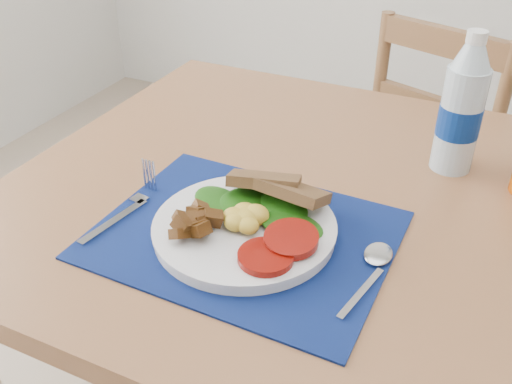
% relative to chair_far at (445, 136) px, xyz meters
% --- Properties ---
extents(table, '(1.40, 0.90, 0.75)m').
position_rel_chair_far_xyz_m(table, '(0.07, -0.72, 0.13)').
color(table, brown).
rests_on(table, ground).
extents(chair_far, '(0.49, 0.48, 1.05)m').
position_rel_chair_far_xyz_m(chair_far, '(0.00, 0.00, 0.00)').
color(chair_far, brown).
rests_on(chair_far, ground).
extents(placemat, '(0.43, 0.34, 0.00)m').
position_rel_chair_far_xyz_m(placemat, '(-0.18, -0.89, 0.21)').
color(placemat, black).
rests_on(placemat, table).
extents(breakfast_plate, '(0.27, 0.27, 0.06)m').
position_rel_chair_far_xyz_m(breakfast_plate, '(-0.18, -0.89, 0.23)').
color(breakfast_plate, silver).
rests_on(breakfast_plate, placemat).
extents(fork, '(0.03, 0.19, 0.00)m').
position_rel_chair_far_xyz_m(fork, '(-0.37, -0.90, 0.22)').
color(fork, '#B2B5BA').
rests_on(fork, placemat).
extents(spoon, '(0.04, 0.17, 0.00)m').
position_rel_chair_far_xyz_m(spoon, '(0.01, -0.88, 0.22)').
color(spoon, '#B2B5BA').
rests_on(spoon, placemat).
extents(water_bottle, '(0.07, 0.07, 0.25)m').
position_rel_chair_far_xyz_m(water_bottle, '(0.06, -0.55, 0.32)').
color(water_bottle, '#ADBFCC').
rests_on(water_bottle, table).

